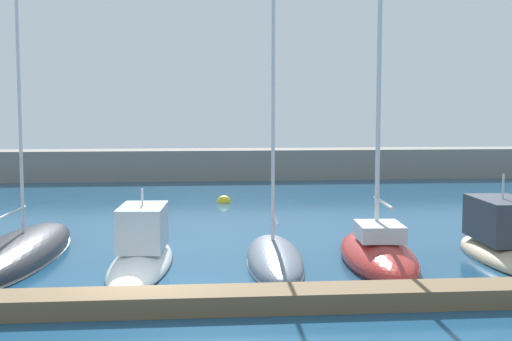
# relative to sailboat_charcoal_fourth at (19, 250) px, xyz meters

# --- Properties ---
(ground_plane) EXTENTS (120.00, 120.00, 0.00)m
(ground_plane) POSITION_rel_sailboat_charcoal_fourth_xyz_m (4.81, -5.67, -0.33)
(ground_plane) COLOR navy
(dock_pier) EXTENTS (40.35, 1.45, 0.55)m
(dock_pier) POSITION_rel_sailboat_charcoal_fourth_xyz_m (4.81, -7.01, -0.06)
(dock_pier) COLOR brown
(dock_pier) RESTS_ON ground_plane
(breakwater_seawall) EXTENTS (108.00, 3.10, 2.24)m
(breakwater_seawall) POSITION_rel_sailboat_charcoal_fourth_xyz_m (4.81, 27.13, 0.79)
(breakwater_seawall) COLOR gray
(breakwater_seawall) RESTS_ON ground_plane
(sailboat_charcoal_fourth) EXTENTS (3.42, 10.53, 19.44)m
(sailboat_charcoal_fourth) POSITION_rel_sailboat_charcoal_fourth_xyz_m (0.00, 0.00, 0.00)
(sailboat_charcoal_fourth) COLOR #2D2D33
(sailboat_charcoal_fourth) RESTS_ON ground_plane
(motorboat_white_fifth) EXTENTS (2.58, 7.95, 3.06)m
(motorboat_white_fifth) POSITION_rel_sailboat_charcoal_fourth_xyz_m (4.49, -1.50, 0.11)
(motorboat_white_fifth) COLOR white
(motorboat_white_fifth) RESTS_ON ground_plane
(sailboat_slate_sixth) EXTENTS (2.30, 7.61, 12.76)m
(sailboat_slate_sixth) POSITION_rel_sailboat_charcoal_fourth_xyz_m (9.10, -1.64, -0.08)
(sailboat_slate_sixth) COLOR slate
(sailboat_slate_sixth) RESTS_ON ground_plane
(sailboat_red_seventh) EXTENTS (2.88, 7.46, 15.44)m
(sailboat_red_seventh) POSITION_rel_sailboat_charcoal_fourth_xyz_m (12.74, -1.82, 0.08)
(sailboat_red_seventh) COLOR #B72D28
(sailboat_red_seventh) RESTS_ON ground_plane
(motorboat_sand_eighth) EXTENTS (2.48, 7.31, 3.46)m
(motorboat_sand_eighth) POSITION_rel_sailboat_charcoal_fourth_xyz_m (17.51, -1.57, 0.23)
(motorboat_sand_eighth) COLOR beige
(motorboat_sand_eighth) RESTS_ON ground_plane
(mooring_buoy_yellow) EXTENTS (0.83, 0.83, 0.83)m
(mooring_buoy_yellow) POSITION_rel_sailboat_charcoal_fourth_xyz_m (8.06, 14.22, -0.33)
(mooring_buoy_yellow) COLOR yellow
(mooring_buoy_yellow) RESTS_ON ground_plane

